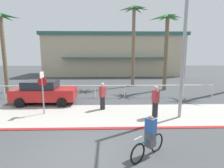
# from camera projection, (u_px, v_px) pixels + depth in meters

# --- Properties ---
(ground_plane) EXTENTS (80.00, 80.00, 0.00)m
(ground_plane) POSITION_uv_depth(u_px,v_px,m) (96.00, 94.00, 16.29)
(ground_plane) COLOR #424447
(sidewalk_strip) EXTENTS (44.00, 4.00, 0.02)m
(sidewalk_strip) POSITION_uv_depth(u_px,v_px,m) (90.00, 115.00, 10.57)
(sidewalk_strip) COLOR #ADAAA0
(sidewalk_strip) RESTS_ON ground
(curb_paint) EXTENTS (44.00, 0.24, 0.03)m
(curb_paint) POSITION_uv_depth(u_px,v_px,m) (87.00, 129.00, 8.60)
(curb_paint) COLOR maroon
(curb_paint) RESTS_ON ground
(building_backdrop) EXTENTS (23.30, 9.41, 6.97)m
(building_backdrop) POSITION_uv_depth(u_px,v_px,m) (113.00, 54.00, 31.53)
(building_backdrop) COLOR #BCAD8E
(building_backdrop) RESTS_ON ground
(rail_fence) EXTENTS (19.88, 0.08, 1.04)m
(rail_fence) POSITION_uv_depth(u_px,v_px,m) (95.00, 88.00, 14.67)
(rail_fence) COLOR white
(rail_fence) RESTS_ON ground
(stop_sign_bike_lane) EXTENTS (0.52, 0.56, 2.56)m
(stop_sign_bike_lane) POSITION_uv_depth(u_px,v_px,m) (42.00, 87.00, 10.47)
(stop_sign_bike_lane) COLOR gray
(stop_sign_bike_lane) RESTS_ON ground
(streetlight_curb) EXTENTS (0.24, 2.54, 7.50)m
(streetlight_curb) POSITION_uv_depth(u_px,v_px,m) (186.00, 40.00, 9.24)
(streetlight_curb) COLOR #9EA0A5
(streetlight_curb) RESTS_ON ground
(palm_tree_2) EXTENTS (3.06, 3.20, 7.16)m
(palm_tree_2) POSITION_uv_depth(u_px,v_px,m) (2.00, 36.00, 15.80)
(palm_tree_2) COLOR #756047
(palm_tree_2) RESTS_ON ground
(palm_tree_3) EXTENTS (3.33, 3.16, 8.65)m
(palm_tree_3) POSITION_uv_depth(u_px,v_px,m) (133.00, 26.00, 19.04)
(palm_tree_3) COLOR #756047
(palm_tree_3) RESTS_ON ground
(palm_tree_4) EXTENTS (3.27, 3.24, 7.34)m
(palm_tree_4) POSITION_uv_depth(u_px,v_px,m) (167.00, 32.00, 17.03)
(palm_tree_4) COLOR brown
(palm_tree_4) RESTS_ON ground
(car_red_1) EXTENTS (4.40, 2.02, 1.69)m
(car_red_1) POSITION_uv_depth(u_px,v_px,m) (44.00, 92.00, 12.78)
(car_red_1) COLOR red
(car_red_1) RESTS_ON ground
(cyclist_teal_0) EXTENTS (1.43, 1.22, 1.50)m
(cyclist_teal_0) POSITION_uv_depth(u_px,v_px,m) (150.00, 137.00, 6.21)
(cyclist_teal_0) COLOR black
(cyclist_teal_0) RESTS_ON ground
(pedestrian_0) EXTENTS (0.40, 0.46, 1.82)m
(pedestrian_0) POSITION_uv_depth(u_px,v_px,m) (155.00, 103.00, 10.06)
(pedestrian_0) COLOR #232326
(pedestrian_0) RESTS_ON ground
(pedestrian_1) EXTENTS (0.46, 0.47, 1.77)m
(pedestrian_1) POSITION_uv_depth(u_px,v_px,m) (103.00, 97.00, 11.49)
(pedestrian_1) COLOR #232326
(pedestrian_1) RESTS_ON ground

